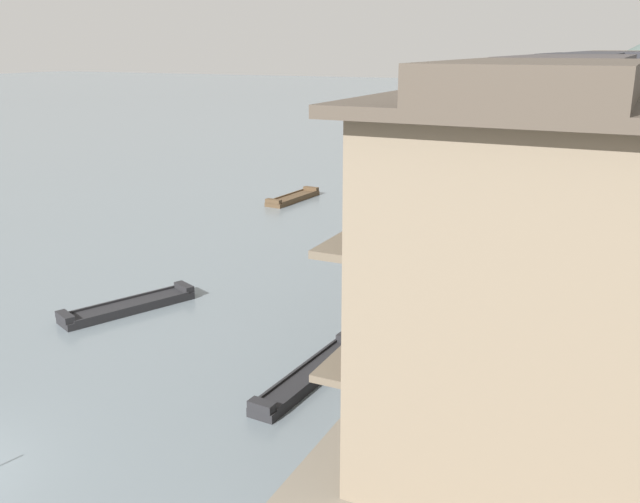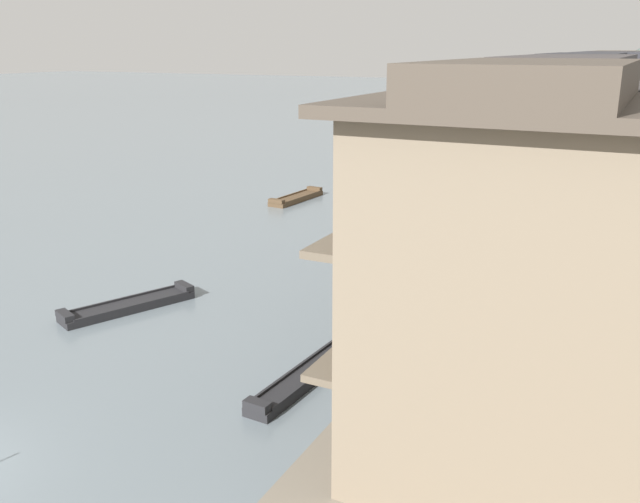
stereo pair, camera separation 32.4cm
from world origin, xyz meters
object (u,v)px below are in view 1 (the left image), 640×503
Objects in this scene: boat_moored_second at (309,375)px; house_waterfront_nearest at (521,284)px; boat_moored_third at (421,168)px; house_waterfront_tall at (571,169)px; boat_midriver_drifting at (293,198)px; house_waterfront_second at (557,206)px; house_waterfront_narrow at (600,148)px; boat_midriver_upstream at (481,152)px; boat_moored_nearest at (129,307)px; house_waterfront_far at (613,133)px; boat_moored_far at (418,183)px.

boat_moored_second is 0.62× the size of house_waterfront_nearest.
house_waterfront_tall reaches higher than boat_moored_third.
boat_midriver_drifting is 0.56× the size of house_waterfront_nearest.
boat_moored_second is 0.62× the size of house_waterfront_second.
house_waterfront_tall is at bearing -28.87° from boat_midriver_drifting.
house_waterfront_tall is 1.00× the size of house_waterfront_narrow.
house_waterfront_tall is (-0.41, 6.98, 0.02)m from house_waterfront_second.
house_waterfront_nearest reaches higher than boat_midriver_upstream.
house_waterfront_narrow is at bearing 89.40° from house_waterfront_second.
house_waterfront_narrow is at bearing 90.40° from house_waterfront_nearest.
house_waterfront_second is at bearing -86.63° from house_waterfront_tall.
house_waterfront_second is at bearing -65.70° from boat_moored_third.
house_waterfront_narrow is (14.82, 17.03, 4.73)m from boat_moored_nearest.
house_waterfront_nearest is 1.00× the size of house_waterfront_second.
house_waterfront_second is (14.67, 2.98, 4.72)m from boat_moored_nearest.
house_waterfront_narrow is (6.13, 19.11, 4.72)m from boat_moored_second.
boat_moored_nearest is at bearing -122.31° from house_waterfront_far.
house_waterfront_tall is (11.34, -34.94, 4.77)m from boat_midriver_upstream.
boat_midriver_drifting is at bearing 151.13° from house_waterfront_tall.
boat_midriver_drifting reaches higher than boat_midriver_upstream.
house_waterfront_nearest and house_waterfront_second have the same top height.
boat_midriver_upstream is at bearing 119.54° from house_waterfront_far.
house_waterfront_far is at bearing 87.07° from house_waterfront_tall.
house_waterfront_narrow reaches higher than boat_midriver_upstream.
house_waterfront_narrow is (0.56, 7.07, -0.02)m from house_waterfront_tall.
boat_midriver_drifting is 25.09m from house_waterfront_second.
house_waterfront_second reaches higher than boat_midriver_drifting.
house_waterfront_nearest is at bearing -17.99° from boat_moored_nearest.
house_waterfront_tall is (12.06, -18.48, 4.77)m from boat_moored_far.
boat_moored_second is at bearing -107.78° from house_waterfront_narrow.
boat_midriver_upstream is at bearing 107.98° from house_waterfront_tall.
house_waterfront_nearest is 1.00× the size of house_waterfront_narrow.
boat_moored_far is at bearing 137.90° from house_waterfront_narrow.
boat_moored_second reaches higher than boat_moored_far.
boat_moored_second is 0.62× the size of house_waterfront_far.
house_waterfront_second is at bearing 92.19° from house_waterfront_nearest.
house_waterfront_narrow is 6.63m from house_waterfront_far.
house_waterfront_far is (0.14, 6.63, 0.01)m from house_waterfront_narrow.
house_waterfront_narrow reaches higher than boat_midriver_drifting.
boat_moored_second is at bearing -77.99° from boat_moored_far.
boat_moored_second is at bearing -103.69° from house_waterfront_far.
boat_moored_far is 35.98m from house_waterfront_nearest.
house_waterfront_tall reaches higher than boat_midriver_upstream.
boat_moored_second is at bearing -114.83° from house_waterfront_tall.
house_waterfront_second reaches higher than boat_midriver_upstream.
house_waterfront_tall is at bearing 92.75° from house_waterfront_nearest.
boat_midriver_upstream is (0.72, 16.47, 0.00)m from boat_moored_far.
boat_midriver_upstream reaches higher than boat_moored_far.
house_waterfront_nearest reaches higher than boat_moored_far.
boat_moored_third is 0.89× the size of boat_midriver_upstream.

